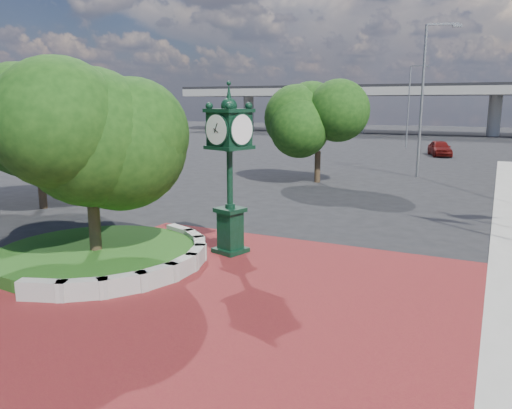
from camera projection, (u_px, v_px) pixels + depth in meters
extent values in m
plane|color=black|center=(238.00, 287.00, 13.43)|extent=(200.00, 200.00, 0.00)
cube|color=maroon|center=(220.00, 299.00, 12.54)|extent=(12.00, 12.00, 0.04)
cube|color=#9E9B93|center=(43.00, 291.00, 12.40)|extent=(1.29, 0.76, 0.54)
cube|color=#9E9B93|center=(83.00, 290.00, 12.44)|extent=(1.20, 1.04, 0.54)
cube|color=#9E9B93|center=(123.00, 285.00, 12.77)|extent=(1.00, 1.22, 0.54)
cube|color=#9E9B93|center=(157.00, 277.00, 13.36)|extent=(0.71, 1.30, 0.54)
cube|color=#9E9B93|center=(182.00, 268.00, 14.14)|extent=(0.35, 1.25, 0.54)
cube|color=#9E9B93|center=(196.00, 258.00, 15.05)|extent=(0.71, 1.30, 0.54)
cube|color=#9E9B93|center=(200.00, 248.00, 16.01)|extent=(1.00, 1.22, 0.54)
cube|color=#9E9B93|center=(194.00, 241.00, 16.92)|extent=(1.20, 1.04, 0.54)
cube|color=#9E9B93|center=(181.00, 234.00, 17.69)|extent=(1.29, 0.76, 0.54)
cylinder|color=#234914|center=(97.00, 255.00, 15.53)|extent=(6.10, 6.10, 0.40)
cube|color=#9E9B93|center=(459.00, 91.00, 73.78)|extent=(90.00, 12.00, 1.20)
cube|color=black|center=(460.00, 85.00, 73.61)|extent=(90.00, 12.00, 0.40)
cylinder|color=#9E9B93|center=(249.00, 113.00, 89.48)|extent=(1.80, 1.80, 6.00)
cylinder|color=#9E9B93|center=(358.00, 114.00, 80.91)|extent=(1.80, 1.80, 6.00)
cylinder|color=#9E9B93|center=(494.00, 115.00, 72.34)|extent=(1.80, 1.80, 6.00)
cylinder|color=#38281C|center=(95.00, 228.00, 15.35)|extent=(0.36, 0.36, 2.17)
sphere|color=#153A0F|center=(89.00, 141.00, 14.82)|extent=(5.20, 5.20, 5.20)
cylinder|color=#38281C|center=(41.00, 182.00, 23.15)|extent=(0.36, 0.36, 2.45)
sphere|color=#153A0F|center=(36.00, 119.00, 22.57)|extent=(5.60, 5.60, 5.60)
cylinder|color=#38281C|center=(317.00, 167.00, 30.80)|extent=(0.36, 0.36, 1.92)
sphere|color=#153A0F|center=(318.00, 130.00, 30.34)|extent=(4.40, 4.40, 4.40)
cube|color=black|center=(231.00, 250.00, 16.40)|extent=(1.14, 1.14, 0.18)
cube|color=black|center=(230.00, 230.00, 16.26)|extent=(0.78, 0.78, 1.26)
cube|color=black|center=(230.00, 210.00, 16.12)|extent=(0.99, 0.99, 0.14)
cylinder|color=black|center=(230.00, 178.00, 15.91)|extent=(0.19, 0.19, 1.94)
cube|color=black|center=(229.00, 129.00, 15.60)|extent=(1.28, 1.28, 1.03)
cylinder|color=white|center=(217.00, 130.00, 15.21)|extent=(0.89, 0.33, 0.91)
cylinder|color=white|center=(241.00, 128.00, 15.99)|extent=(0.89, 0.33, 0.91)
cylinder|color=white|center=(218.00, 128.00, 15.96)|extent=(0.33, 0.89, 0.91)
cylinder|color=white|center=(242.00, 130.00, 15.25)|extent=(0.33, 0.89, 0.91)
sphere|color=black|center=(229.00, 106.00, 15.46)|extent=(0.50, 0.50, 0.50)
cone|color=black|center=(229.00, 94.00, 15.38)|extent=(0.21, 0.21, 0.57)
imported|color=#5F0F0D|center=(440.00, 148.00, 46.08)|extent=(2.85, 4.52, 1.43)
cylinder|color=slate|center=(422.00, 103.00, 32.22)|extent=(0.17, 0.17, 9.66)
cube|color=slate|center=(443.00, 24.00, 31.11)|extent=(1.89, 0.73, 0.13)
cube|color=slate|center=(457.00, 26.00, 31.01)|extent=(0.59, 0.42, 0.16)
cylinder|color=slate|center=(408.00, 107.00, 53.97)|extent=(0.15, 0.15, 8.66)
cube|color=slate|center=(419.00, 66.00, 52.71)|extent=(1.74, 0.18, 0.12)
cube|color=slate|center=(427.00, 66.00, 52.38)|extent=(0.49, 0.25, 0.14)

